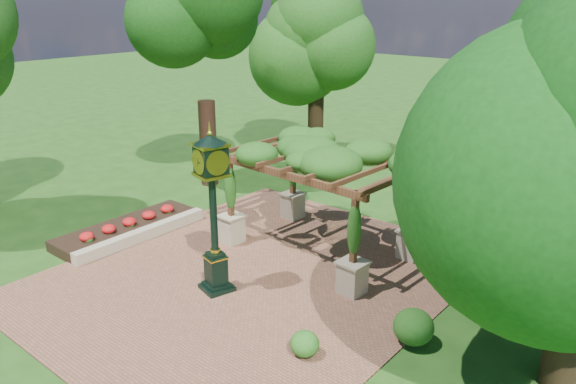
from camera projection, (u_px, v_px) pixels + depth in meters
The scene contains 13 objects.
ground at pixel (230, 290), 15.50m from camera, with size 120.00×120.00×0.00m, color #1E4714.
brick_plaza at pixel (255, 276), 16.22m from camera, with size 10.00×12.00×0.04m, color brown.
border_wall at pixel (143, 235), 18.57m from camera, with size 0.35×5.00×0.40m, color #C6B793.
flower_bed at pixel (127, 229), 19.12m from camera, with size 1.50×5.00×0.36m, color red.
pedestal_clock at pixel (213, 200), 14.59m from camera, with size 1.07×1.07×4.46m.
pergola at pixel (320, 162), 16.93m from camera, with size 5.89×3.90×3.58m.
sundial at pixel (432, 196), 21.35m from camera, with size 0.75×0.75×1.08m.
shrub_front at pixel (305, 344), 12.54m from camera, with size 0.66×0.66×0.59m, color #27631C.
shrub_mid at pixel (413, 327), 12.94m from camera, with size 0.95×0.95×0.85m, color #215217.
shrub_back at pixel (478, 241), 17.47m from camera, with size 0.94×0.94×0.84m, color #2B5E1B.
tree_west_near at pixel (203, 32), 22.14m from camera, with size 3.75×3.75×9.28m.
tree_west_far at pixel (317, 30), 25.72m from camera, with size 4.16×4.16×9.05m.
tree_north at pixel (514, 74), 21.99m from camera, with size 3.36×3.36×7.01m.
Camera 1 is at (10.01, -9.52, 7.70)m, focal length 35.00 mm.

